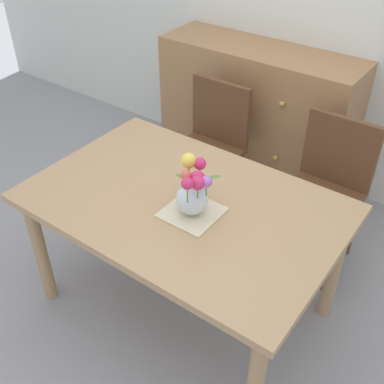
# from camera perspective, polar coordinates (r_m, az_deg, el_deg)

# --- Properties ---
(ground_plane) EXTENTS (12.00, 12.00, 0.00)m
(ground_plane) POSITION_cam_1_polar(r_m,az_deg,el_deg) (2.73, -0.84, -13.26)
(ground_plane) COLOR #939399
(dining_table) EXTENTS (1.47, 0.97, 0.74)m
(dining_table) POSITION_cam_1_polar(r_m,az_deg,el_deg) (2.27, -0.98, -2.79)
(dining_table) COLOR tan
(dining_table) RESTS_ON ground_plane
(chair_left) EXTENTS (0.42, 0.42, 0.90)m
(chair_left) POSITION_cam_1_polar(r_m,az_deg,el_deg) (3.09, 2.25, 6.17)
(chair_left) COLOR brown
(chair_left) RESTS_ON ground_plane
(chair_right) EXTENTS (0.42, 0.42, 0.90)m
(chair_right) POSITION_cam_1_polar(r_m,az_deg,el_deg) (2.80, 16.07, 0.92)
(chair_right) COLOR brown
(chair_right) RESTS_ON ground_plane
(dresser) EXTENTS (1.40, 0.47, 1.00)m
(dresser) POSITION_cam_1_polar(r_m,az_deg,el_deg) (3.46, 7.68, 9.08)
(dresser) COLOR #9E7047
(dresser) RESTS_ON ground_plane
(placemat) EXTENTS (0.25, 0.25, 0.01)m
(placemat) POSITION_cam_1_polar(r_m,az_deg,el_deg) (2.14, 0.00, -2.48)
(placemat) COLOR beige
(placemat) RESTS_ON dining_table
(flower_vase) EXTENTS (0.21, 0.24, 0.25)m
(flower_vase) POSITION_cam_1_polar(r_m,az_deg,el_deg) (2.07, 0.10, 0.21)
(flower_vase) COLOR silver
(flower_vase) RESTS_ON placemat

